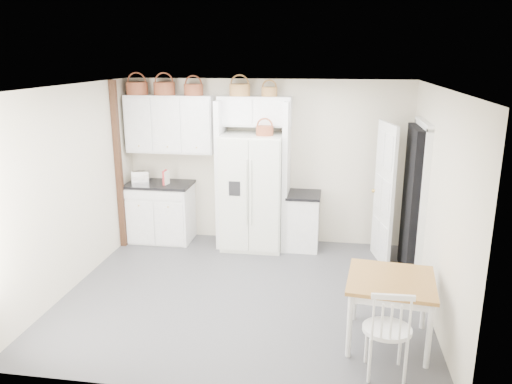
# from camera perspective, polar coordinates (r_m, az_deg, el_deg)

# --- Properties ---
(floor) EXTENTS (4.50, 4.50, 0.00)m
(floor) POSITION_cam_1_polar(r_m,az_deg,el_deg) (6.54, -1.35, -11.47)
(floor) COLOR #49494A
(floor) RESTS_ON ground
(ceiling) EXTENTS (4.50, 4.50, 0.00)m
(ceiling) POSITION_cam_1_polar(r_m,az_deg,el_deg) (5.84, -1.51, 11.92)
(ceiling) COLOR white
(ceiling) RESTS_ON wall_back
(wall_back) EXTENTS (4.50, 0.00, 4.50)m
(wall_back) POSITION_cam_1_polar(r_m,az_deg,el_deg) (7.98, 1.12, 3.45)
(wall_back) COLOR beige
(wall_back) RESTS_ON floor
(wall_left) EXTENTS (0.00, 4.00, 4.00)m
(wall_left) POSITION_cam_1_polar(r_m,az_deg,el_deg) (6.82, -20.38, 0.38)
(wall_left) COLOR beige
(wall_left) RESTS_ON floor
(wall_right) EXTENTS (0.00, 4.00, 4.00)m
(wall_right) POSITION_cam_1_polar(r_m,az_deg,el_deg) (6.09, 19.90, -1.31)
(wall_right) COLOR beige
(wall_right) RESTS_ON floor
(refrigerator) EXTENTS (0.93, 0.75, 1.80)m
(refrigerator) POSITION_cam_1_polar(r_m,az_deg,el_deg) (7.76, -0.34, 0.06)
(refrigerator) COLOR white
(refrigerator) RESTS_ON floor
(base_cab_left) EXTENTS (1.00, 0.63, 0.92)m
(base_cab_left) POSITION_cam_1_polar(r_m,az_deg,el_deg) (8.30, -10.77, -2.33)
(base_cab_left) COLOR silver
(base_cab_left) RESTS_ON floor
(base_cab_right) EXTENTS (0.48, 0.58, 0.85)m
(base_cab_right) POSITION_cam_1_polar(r_m,az_deg,el_deg) (7.87, 5.41, -3.43)
(base_cab_right) COLOR silver
(base_cab_right) RESTS_ON floor
(dining_table) EXTENTS (0.96, 0.96, 0.73)m
(dining_table) POSITION_cam_1_polar(r_m,az_deg,el_deg) (5.56, 14.95, -12.95)
(dining_table) COLOR olive
(dining_table) RESTS_ON floor
(windsor_chair) EXTENTS (0.47, 0.43, 0.94)m
(windsor_chair) POSITION_cam_1_polar(r_m,az_deg,el_deg) (5.00, 14.75, -14.94)
(windsor_chair) COLOR silver
(windsor_chair) RESTS_ON floor
(counter_left) EXTENTS (1.04, 0.67, 0.04)m
(counter_left) POSITION_cam_1_polar(r_m,az_deg,el_deg) (8.17, -10.94, 0.90)
(counter_left) COLOR black
(counter_left) RESTS_ON base_cab_left
(counter_right) EXTENTS (0.52, 0.62, 0.04)m
(counter_right) POSITION_cam_1_polar(r_m,az_deg,el_deg) (7.74, 5.49, -0.33)
(counter_right) COLOR black
(counter_right) RESTS_ON base_cab_right
(toaster) EXTENTS (0.30, 0.21, 0.19)m
(toaster) POSITION_cam_1_polar(r_m,az_deg,el_deg) (8.23, -13.03, 1.72)
(toaster) COLOR silver
(toaster) RESTS_ON counter_left
(cookbook_red) EXTENTS (0.03, 0.15, 0.23)m
(cookbook_red) POSITION_cam_1_polar(r_m,az_deg,el_deg) (8.02, -10.36, 1.66)
(cookbook_red) COLOR #BA2E33
(cookbook_red) RESTS_ON counter_left
(cookbook_cream) EXTENTS (0.06, 0.14, 0.21)m
(cookbook_cream) POSITION_cam_1_polar(r_m,az_deg,el_deg) (8.02, -10.20, 1.60)
(cookbook_cream) COLOR white
(cookbook_cream) RESTS_ON counter_left
(basket_upper_a) EXTENTS (0.34, 0.34, 0.19)m
(basket_upper_a) POSITION_cam_1_polar(r_m,az_deg,el_deg) (8.17, -13.44, 11.45)
(basket_upper_a) COLOR brown
(basket_upper_a) RESTS_ON upper_cabinet
(basket_upper_b) EXTENTS (0.33, 0.33, 0.20)m
(basket_upper_b) POSITION_cam_1_polar(r_m,az_deg,el_deg) (8.02, -10.43, 11.55)
(basket_upper_b) COLOR brown
(basket_upper_b) RESTS_ON upper_cabinet
(basket_upper_c) EXTENTS (0.30, 0.30, 0.17)m
(basket_upper_c) POSITION_cam_1_polar(r_m,az_deg,el_deg) (7.88, -7.15, 11.53)
(basket_upper_c) COLOR brown
(basket_upper_c) RESTS_ON upper_cabinet
(basket_bridge_a) EXTENTS (0.32, 0.32, 0.18)m
(basket_bridge_a) POSITION_cam_1_polar(r_m,az_deg,el_deg) (7.71, -1.87, 11.58)
(basket_bridge_a) COLOR #9A6238
(basket_bridge_a) RESTS_ON bridge_cabinet
(basket_bridge_b) EXTENTS (0.24, 0.24, 0.14)m
(basket_bridge_b) POSITION_cam_1_polar(r_m,az_deg,el_deg) (7.65, 1.53, 11.39)
(basket_bridge_b) COLOR #9A6238
(basket_bridge_b) RESTS_ON bridge_cabinet
(basket_fridge_b) EXTENTS (0.26, 0.26, 0.14)m
(basket_fridge_b) POSITION_cam_1_polar(r_m,az_deg,el_deg) (7.43, 1.00, 7.02)
(basket_fridge_b) COLOR brown
(basket_fridge_b) RESTS_ON refrigerator
(upper_cabinet) EXTENTS (1.40, 0.34, 0.90)m
(upper_cabinet) POSITION_cam_1_polar(r_m,az_deg,el_deg) (8.05, -9.76, 7.67)
(upper_cabinet) COLOR silver
(upper_cabinet) RESTS_ON wall_back
(bridge_cabinet) EXTENTS (1.12, 0.34, 0.45)m
(bridge_cabinet) POSITION_cam_1_polar(r_m,az_deg,el_deg) (7.70, -0.14, 9.24)
(bridge_cabinet) COLOR silver
(bridge_cabinet) RESTS_ON wall_back
(fridge_panel_left) EXTENTS (0.08, 0.60, 2.30)m
(fridge_panel_left) POSITION_cam_1_polar(r_m,az_deg,el_deg) (7.84, -3.97, 2.07)
(fridge_panel_left) COLOR silver
(fridge_panel_left) RESTS_ON floor
(fridge_panel_right) EXTENTS (0.08, 0.60, 2.30)m
(fridge_panel_right) POSITION_cam_1_polar(r_m,az_deg,el_deg) (7.68, 3.48, 1.80)
(fridge_panel_right) COLOR silver
(fridge_panel_right) RESTS_ON floor
(trim_post) EXTENTS (0.09, 0.09, 2.60)m
(trim_post) POSITION_cam_1_polar(r_m,az_deg,el_deg) (7.97, -15.44, 2.87)
(trim_post) COLOR black
(trim_post) RESTS_ON floor
(doorway_void) EXTENTS (0.18, 0.85, 2.05)m
(doorway_void) POSITION_cam_1_polar(r_m,az_deg,el_deg) (7.10, 17.53, -1.10)
(doorway_void) COLOR black
(doorway_void) RESTS_ON floor
(door_slab) EXTENTS (0.21, 0.79, 2.05)m
(door_slab) POSITION_cam_1_polar(r_m,az_deg,el_deg) (7.37, 14.40, -0.26)
(door_slab) COLOR white
(door_slab) RESTS_ON floor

